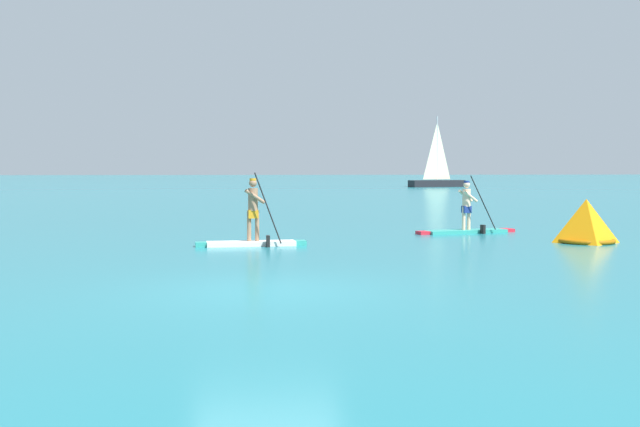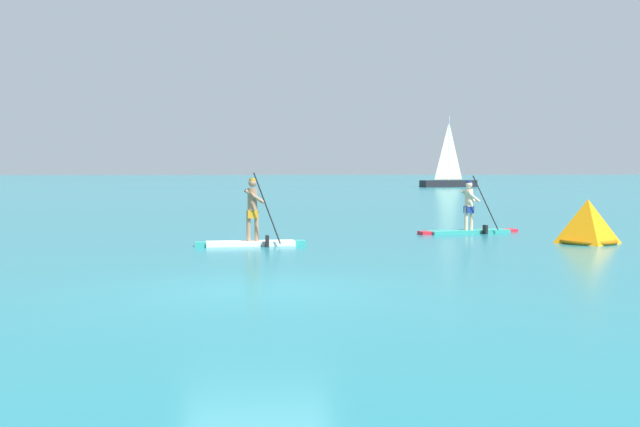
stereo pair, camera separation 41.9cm
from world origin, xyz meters
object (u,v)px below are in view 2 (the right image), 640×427
at_px(race_marker_buoy, 588,224).
at_px(sailboat_right_horizon, 448,178).
at_px(paddleboarder_mid_center, 252,231).
at_px(paddleboarder_far_right, 469,223).

relative_size(race_marker_buoy, sailboat_right_horizon, 0.21).
distance_m(paddleboarder_mid_center, paddleboarder_far_right, 7.67).
xyz_separation_m(paddleboarder_mid_center, race_marker_buoy, (9.20, -0.18, 0.14)).
bearing_deg(paddleboarder_far_right, paddleboarder_mid_center, -167.54).
xyz_separation_m(paddleboarder_far_right, race_marker_buoy, (2.30, -3.53, 0.20)).
distance_m(paddleboarder_far_right, sailboat_right_horizon, 60.85).
bearing_deg(paddleboarder_mid_center, sailboat_right_horizon, 66.68).
bearing_deg(paddleboarder_mid_center, race_marker_buoy, -5.03).
bearing_deg(sailboat_right_horizon, race_marker_buoy, 64.53).
height_order(paddleboarder_mid_center, sailboat_right_horizon, sailboat_right_horizon).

